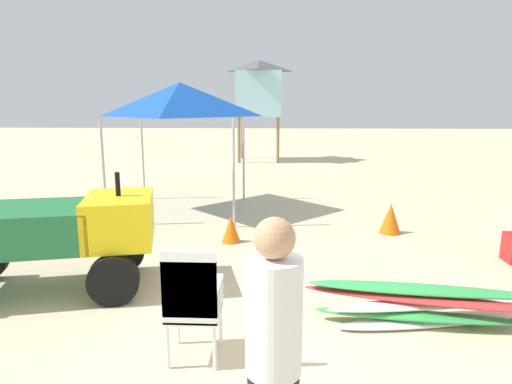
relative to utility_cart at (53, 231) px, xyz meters
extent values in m
plane|color=beige|center=(2.75, -1.39, -0.78)|extent=(80.00, 80.00, 0.00)
cube|color=#1E6B38|center=(-0.38, -0.09, 0.07)|extent=(2.01, 1.49, 0.50)
cube|color=yellow|center=(0.78, 0.19, 0.12)|extent=(1.04, 1.26, 0.60)
cylinder|color=black|center=(0.78, 0.19, 0.57)|extent=(0.07, 0.07, 0.30)
cylinder|color=black|center=(0.61, 0.71, -0.48)|extent=(0.63, 0.32, 0.60)
cylinder|color=black|center=(0.86, -0.36, -0.48)|extent=(0.63, 0.32, 0.60)
cube|color=white|center=(2.03, -1.40, -0.34)|extent=(0.48, 0.48, 0.04)
cube|color=white|center=(2.03, -1.62, -0.14)|extent=(0.48, 0.04, 0.40)
cube|color=white|center=(2.03, -1.40, -0.25)|extent=(0.48, 0.48, 0.04)
cube|color=white|center=(2.03, -1.62, -0.05)|extent=(0.48, 0.04, 0.40)
cube|color=white|center=(2.03, -1.40, -0.16)|extent=(0.48, 0.48, 0.04)
cube|color=white|center=(2.03, -1.62, 0.04)|extent=(0.48, 0.04, 0.40)
cube|color=white|center=(2.03, -1.40, -0.07)|extent=(0.48, 0.48, 0.04)
cube|color=white|center=(2.03, -1.62, 0.13)|extent=(0.48, 0.04, 0.40)
cylinder|color=white|center=(2.24, -1.19, -0.57)|extent=(0.04, 0.04, 0.42)
cylinder|color=white|center=(1.82, -1.19, -0.57)|extent=(0.04, 0.04, 0.42)
cylinder|color=white|center=(2.24, -1.61, -0.57)|extent=(0.04, 0.04, 0.42)
cylinder|color=white|center=(1.82, -1.61, -0.57)|extent=(0.04, 0.04, 0.42)
ellipsoid|color=white|center=(4.46, -0.66, -0.74)|extent=(2.15, 0.71, 0.08)
ellipsoid|color=green|center=(4.28, -0.73, -0.66)|extent=(2.18, 0.45, 0.08)
ellipsoid|color=white|center=(4.50, -0.58, -0.58)|extent=(2.42, 0.72, 0.08)
ellipsoid|color=red|center=(4.35, -0.66, -0.50)|extent=(2.56, 0.78, 0.08)
ellipsoid|color=green|center=(4.32, -0.59, -0.42)|extent=(2.40, 0.57, 0.08)
cylinder|color=white|center=(2.76, -2.89, 0.40)|extent=(0.32, 0.32, 0.67)
sphere|color=tan|center=(2.76, -2.89, 0.84)|extent=(0.23, 0.23, 0.23)
cylinder|color=#B2B2B7|center=(-0.54, 3.04, 0.26)|extent=(0.05, 0.05, 2.08)
cylinder|color=#B2B2B7|center=(1.96, 3.04, 0.26)|extent=(0.05, 0.05, 2.08)
cylinder|color=#B2B2B7|center=(-0.54, 5.54, 0.26)|extent=(0.05, 0.05, 2.08)
cylinder|color=#B2B2B7|center=(1.96, 5.54, 0.26)|extent=(0.05, 0.05, 2.08)
pyramid|color=#144CB2|center=(0.71, 4.29, 1.65)|extent=(2.50, 2.50, 0.70)
cylinder|color=olive|center=(1.25, 12.54, 0.13)|extent=(0.12, 0.12, 1.83)
cylinder|color=olive|center=(2.81, 12.54, 0.13)|extent=(0.12, 0.12, 1.83)
cylinder|color=olive|center=(1.25, 14.10, 0.13)|extent=(0.12, 0.12, 1.83)
cylinder|color=olive|center=(2.81, 14.10, 0.13)|extent=(0.12, 0.12, 1.83)
cube|color=#9EDDE8|center=(2.03, 13.32, 1.95)|extent=(1.80, 1.80, 1.80)
pyramid|color=#4C5156|center=(2.03, 13.32, 3.07)|extent=(1.98, 1.98, 0.45)
cone|color=orange|center=(2.00, 2.11, -0.55)|extent=(0.32, 0.32, 0.46)
cone|color=orange|center=(4.86, 2.78, -0.51)|extent=(0.39, 0.39, 0.56)
camera|label=1|loc=(2.77, -5.15, 1.55)|focal=30.94mm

